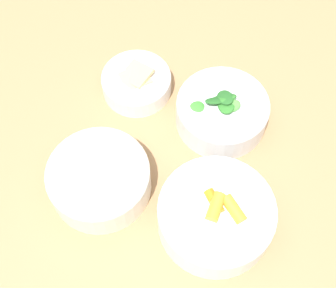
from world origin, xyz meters
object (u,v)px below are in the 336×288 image
object	(u,v)px
bowl_greens	(222,111)
bowl_beans_hotdog	(100,180)
bowl_carrots	(216,215)
bowl_cookies	(136,82)

from	to	relation	value
bowl_greens	bowl_beans_hotdog	bearing A→B (deg)	44.58
bowl_carrots	bowl_beans_hotdog	size ratio (longest dim) A/B	1.09
bowl_carrots	bowl_greens	xyz separation A→B (m)	(0.02, -0.21, -0.00)
bowl_carrots	bowl_cookies	bearing A→B (deg)	-51.49
bowl_cookies	bowl_beans_hotdog	bearing A→B (deg)	87.28
bowl_carrots	bowl_greens	bearing A→B (deg)	-84.18
bowl_greens	bowl_beans_hotdog	size ratio (longest dim) A/B	0.97
bowl_carrots	bowl_greens	size ratio (longest dim) A/B	1.12
bowl_beans_hotdog	bowl_cookies	xyz separation A→B (m)	(-0.01, -0.22, -0.01)
bowl_greens	bowl_cookies	distance (m)	0.18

